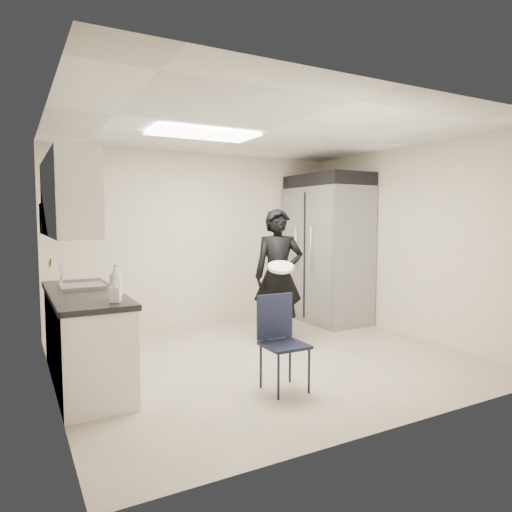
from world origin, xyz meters
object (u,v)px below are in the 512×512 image
folding_chair (285,345)px  man_tuxedo (278,276)px  commercial_fridge (327,255)px  lower_counter (85,339)px

folding_chair → man_tuxedo: size_ratio=0.50×
commercial_fridge → man_tuxedo: commercial_fridge is taller
lower_counter → commercial_fridge: size_ratio=0.90×
lower_counter → man_tuxedo: (2.44, 0.35, 0.44)m
lower_counter → folding_chair: size_ratio=2.18×
commercial_fridge → folding_chair: bearing=-134.5°
folding_chair → commercial_fridge: bearing=46.0°
commercial_fridge → man_tuxedo: (-1.34, -0.73, -0.18)m
folding_chair → lower_counter: bearing=145.2°
commercial_fridge → folding_chair: (-2.17, -2.21, -0.61)m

